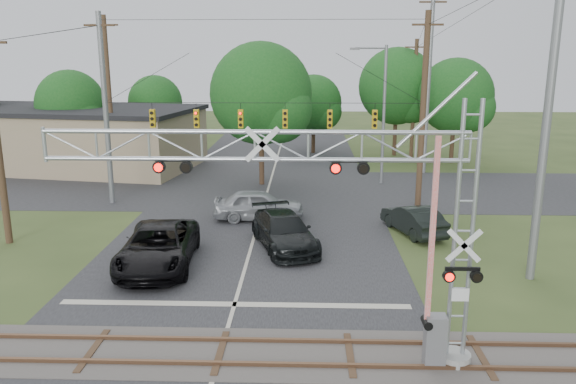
{
  "coord_description": "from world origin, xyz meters",
  "views": [
    {
      "loc": [
        2.61,
        -13.6,
        8.98
      ],
      "look_at": [
        1.92,
        7.5,
        3.84
      ],
      "focal_mm": 35.0,
      "sensor_mm": 36.0,
      "label": 1
    }
  ],
  "objects_px": {
    "crossing_gantry": "(337,205)",
    "car_dark": "(284,231)",
    "pickup_black": "(158,246)",
    "commercial_building": "(68,137)",
    "streetlight": "(381,108)",
    "sedan_silver": "(259,205)",
    "traffic_signal_span": "(278,113)"
  },
  "relations": [
    {
      "from": "traffic_signal_span",
      "to": "commercial_building",
      "type": "relative_size",
      "value": 0.87
    },
    {
      "from": "pickup_black",
      "to": "streetlight",
      "type": "bearing_deg",
      "value": 51.11
    },
    {
      "from": "traffic_signal_span",
      "to": "car_dark",
      "type": "distance_m",
      "value": 9.41
    },
    {
      "from": "pickup_black",
      "to": "sedan_silver",
      "type": "relative_size",
      "value": 1.3
    },
    {
      "from": "crossing_gantry",
      "to": "streetlight",
      "type": "distance_m",
      "value": 24.87
    },
    {
      "from": "traffic_signal_span",
      "to": "sedan_silver",
      "type": "relative_size",
      "value": 3.88
    },
    {
      "from": "car_dark",
      "to": "commercial_building",
      "type": "bearing_deg",
      "value": 115.39
    },
    {
      "from": "streetlight",
      "to": "commercial_building",
      "type": "bearing_deg",
      "value": 167.43
    },
    {
      "from": "commercial_building",
      "to": "sedan_silver",
      "type": "bearing_deg",
      "value": -32.36
    },
    {
      "from": "crossing_gantry",
      "to": "sedan_silver",
      "type": "bearing_deg",
      "value": 103.13
    },
    {
      "from": "pickup_black",
      "to": "commercial_building",
      "type": "bearing_deg",
      "value": 116.54
    },
    {
      "from": "commercial_building",
      "to": "streetlight",
      "type": "height_order",
      "value": "streetlight"
    },
    {
      "from": "car_dark",
      "to": "commercial_building",
      "type": "relative_size",
      "value": 0.25
    },
    {
      "from": "sedan_silver",
      "to": "commercial_building",
      "type": "height_order",
      "value": "commercial_building"
    },
    {
      "from": "crossing_gantry",
      "to": "traffic_signal_span",
      "type": "xyz_separation_m",
      "value": [
        -2.58,
        18.37,
        0.76
      ]
    },
    {
      "from": "pickup_black",
      "to": "commercial_building",
      "type": "xyz_separation_m",
      "value": [
        -13.23,
        22.32,
        1.55
      ]
    },
    {
      "from": "crossing_gantry",
      "to": "pickup_black",
      "type": "relative_size",
      "value": 1.91
    },
    {
      "from": "streetlight",
      "to": "crossing_gantry",
      "type": "bearing_deg",
      "value": -100.11
    },
    {
      "from": "commercial_building",
      "to": "crossing_gantry",
      "type": "bearing_deg",
      "value": -46.65
    },
    {
      "from": "traffic_signal_span",
      "to": "car_dark",
      "type": "height_order",
      "value": "traffic_signal_span"
    },
    {
      "from": "commercial_building",
      "to": "streetlight",
      "type": "distance_m",
      "value": 25.65
    },
    {
      "from": "crossing_gantry",
      "to": "commercial_building",
      "type": "height_order",
      "value": "crossing_gantry"
    },
    {
      "from": "crossing_gantry",
      "to": "traffic_signal_span",
      "type": "distance_m",
      "value": 18.56
    },
    {
      "from": "pickup_black",
      "to": "sedan_silver",
      "type": "xyz_separation_m",
      "value": [
        3.77,
        7.34,
        -0.05
      ]
    },
    {
      "from": "car_dark",
      "to": "commercial_building",
      "type": "xyz_separation_m",
      "value": [
        -18.61,
        19.69,
        1.63
      ]
    },
    {
      "from": "commercial_building",
      "to": "streetlight",
      "type": "xyz_separation_m",
      "value": [
        24.87,
        -5.55,
        2.98
      ]
    },
    {
      "from": "crossing_gantry",
      "to": "car_dark",
      "type": "xyz_separation_m",
      "value": [
        -1.9,
        10.33,
        -4.09
      ]
    },
    {
      "from": "pickup_black",
      "to": "commercial_building",
      "type": "distance_m",
      "value": 25.99
    },
    {
      "from": "streetlight",
      "to": "traffic_signal_span",
      "type": "bearing_deg",
      "value": -138.63
    },
    {
      "from": "sedan_silver",
      "to": "streetlight",
      "type": "bearing_deg",
      "value": -43.89
    },
    {
      "from": "traffic_signal_span",
      "to": "pickup_black",
      "type": "distance_m",
      "value": 12.59
    },
    {
      "from": "traffic_signal_span",
      "to": "commercial_building",
      "type": "height_order",
      "value": "traffic_signal_span"
    }
  ]
}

